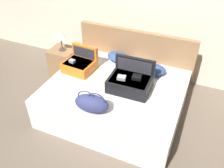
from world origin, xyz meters
The scene contains 11 objects.
ground_plane centered at (0.00, 0.00, 0.00)m, with size 12.00×12.00×0.00m, color #6B5B4C.
back_wall centered at (0.00, 1.65, 1.30)m, with size 8.00×0.10×2.60m, color beige.
bed centered at (0.00, 0.40, 0.25)m, with size 1.87×1.57×0.49m, color silver.
headboard centered at (0.00, 1.22, 0.48)m, with size 1.91×0.08×0.97m, color olive.
hard_case_large centered at (0.21, 0.41, 0.61)m, with size 0.57×0.44×0.39m.
hard_case_medium centered at (-0.64, 0.55, 0.60)m, with size 0.45×0.43×0.34m.
duffel_bag centered at (-0.06, -0.19, 0.61)m, with size 0.45×0.26×0.29m.
pillow_near_headboard centered at (0.40, 0.90, 0.56)m, with size 0.39×0.26×0.14m, color navy.
pillow_center_head centered at (-0.21, 1.01, 0.56)m, with size 0.37×0.26×0.14m, color navy.
nightstand centered at (-1.21, 0.93, 0.26)m, with size 0.44×0.40×0.52m, color olive.
table_lamp centered at (-1.21, 0.93, 0.79)m, with size 0.20×0.20×0.34m.
Camera 1 is at (1.03, -2.08, 2.52)m, focal length 38.45 mm.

